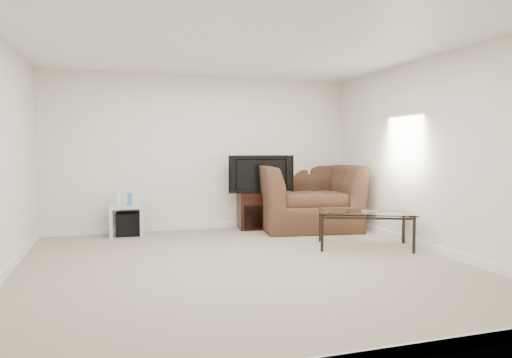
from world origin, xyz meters
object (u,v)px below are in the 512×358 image
object	(u,v)px
television	(260,174)
coffee_table	(364,229)
tv_stand	(260,210)
subwoofer	(128,224)
recliner	(307,186)
side_table	(126,220)

from	to	relation	value
television	coffee_table	size ratio (longest dim) A/B	0.80
tv_stand	coffee_table	bearing A→B (deg)	-57.90
subwoofer	coffee_table	bearing A→B (deg)	-31.32
subwoofer	recliner	bearing A→B (deg)	-4.98
tv_stand	television	world-z (taller)	television
television	recliner	distance (m)	0.80
tv_stand	television	bearing A→B (deg)	-90.00
television	coffee_table	bearing A→B (deg)	-54.27
television	subwoofer	size ratio (longest dim) A/B	2.76
tv_stand	side_table	world-z (taller)	tv_stand
television	recliner	xyz separation A→B (m)	(0.75, -0.20, -0.20)
tv_stand	coffee_table	distance (m)	2.03
tv_stand	recliner	bearing A→B (deg)	-11.45
tv_stand	coffee_table	size ratio (longest dim) A/B	0.58
tv_stand	side_table	distance (m)	2.14
side_table	subwoofer	distance (m)	0.08
television	coffee_table	distance (m)	2.11
recliner	television	bearing A→B (deg)	172.96
tv_stand	television	xyz separation A→B (m)	(-0.00, -0.03, 0.61)
tv_stand	recliner	distance (m)	0.88
coffee_table	tv_stand	bearing A→B (deg)	116.39
recliner	side_table	bearing A→B (deg)	-176.61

